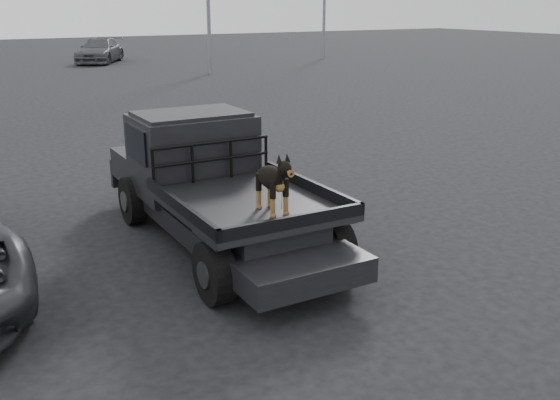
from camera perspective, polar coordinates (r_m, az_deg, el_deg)
ground at (r=7.72m, az=-5.41°, el=-8.42°), size 120.00×120.00×0.00m
flatbed_ute at (r=9.06m, az=-5.57°, el=-1.25°), size 2.00×5.40×0.92m
ute_cab at (r=9.67m, az=-8.04°, el=5.40°), size 1.72×1.30×0.88m
headache_rack at (r=9.03m, az=-6.22°, el=3.52°), size 1.80×0.08×0.55m
dog at (r=7.57m, az=-0.73°, el=1.61°), size 0.32×0.60×0.74m
distant_car_b at (r=38.83m, az=-16.15°, el=12.99°), size 4.06×5.11×1.39m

